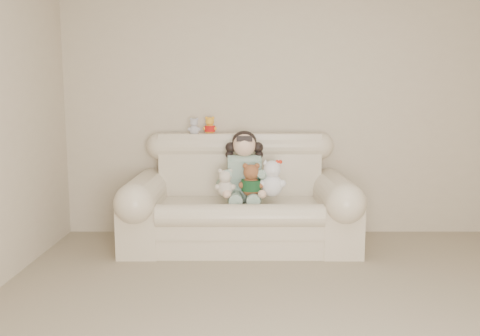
# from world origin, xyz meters

# --- Properties ---
(wall_back) EXTENTS (4.50, 0.00, 4.50)m
(wall_back) POSITION_xyz_m (0.00, 2.50, 1.30)
(wall_back) COLOR beige
(wall_back) RESTS_ON ground
(sofa) EXTENTS (2.10, 0.95, 1.03)m
(sofa) POSITION_xyz_m (-0.50, 2.00, 0.52)
(sofa) COLOR #C0B09B
(sofa) RESTS_ON floor
(seated_child) EXTENTS (0.41, 0.50, 0.66)m
(seated_child) POSITION_xyz_m (-0.46, 2.08, 0.75)
(seated_child) COLOR #2C694B
(seated_child) RESTS_ON sofa
(brown_teddy) EXTENTS (0.24, 0.19, 0.35)m
(brown_teddy) POSITION_xyz_m (-0.40, 1.87, 0.67)
(brown_teddy) COLOR brown
(brown_teddy) RESTS_ON sofa
(white_cat) EXTENTS (0.29, 0.25, 0.39)m
(white_cat) POSITION_xyz_m (-0.22, 1.88, 0.70)
(white_cat) COLOR white
(white_cat) RESTS_ON sofa
(cream_teddy) EXTENTS (0.21, 0.18, 0.29)m
(cream_teddy) POSITION_xyz_m (-0.63, 1.86, 0.65)
(cream_teddy) COLOR beige
(cream_teddy) RESTS_ON sofa
(yellow_mini_bear) EXTENTS (0.15, 0.12, 0.21)m
(yellow_mini_bear) POSITION_xyz_m (-0.80, 2.38, 1.12)
(yellow_mini_bear) COLOR yellow
(yellow_mini_bear) RESTS_ON sofa
(grey_mini_plush) EXTENTS (0.15, 0.14, 0.20)m
(grey_mini_plush) POSITION_xyz_m (-0.95, 2.33, 1.11)
(grey_mini_plush) COLOR silver
(grey_mini_plush) RESTS_ON sofa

